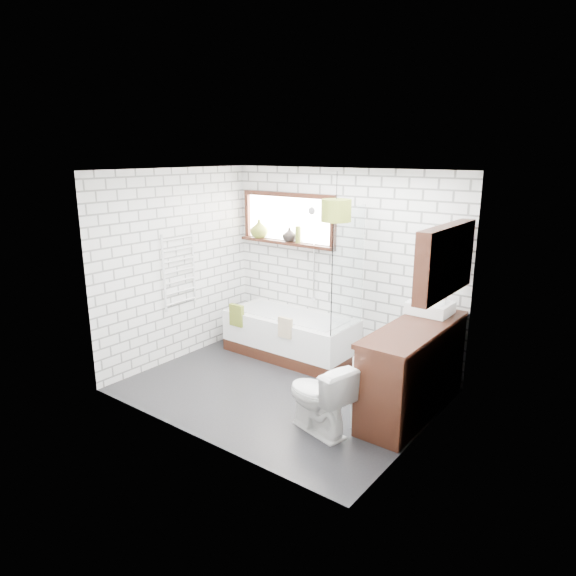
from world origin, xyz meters
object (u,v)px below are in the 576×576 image
Objects in this scene: bathtub at (290,335)px; pendant at (336,210)px; vanity at (413,369)px; toilet at (318,397)px; basin at (430,308)px.

pendant is (1.08, -0.65, 1.81)m from bathtub.
bathtub is 2.02m from vanity.
bathtub is 2.40× the size of toilet.
toilet is at bearing -121.32° from vanity.
pendant is at bearing -143.50° from toilet.
bathtub is 1.97m from toilet.
vanity is (1.96, -0.46, 0.19)m from bathtub.
bathtub is at bearing 149.07° from pendant.
toilet is at bearing -67.50° from pendant.
bathtub is 3.96× the size of basin.
bathtub is 2.04m from basin.
bathtub is at bearing -178.73° from basin.
pendant is (-0.82, -0.69, 1.07)m from basin.
basin is at bearing 1.27° from bathtub.
basin is at bearing 40.08° from pendant.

